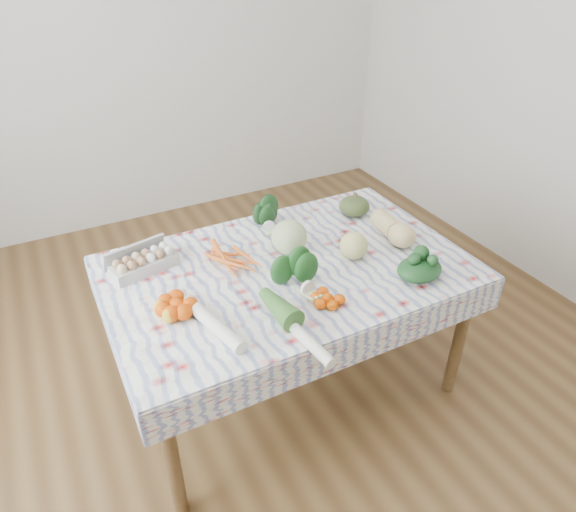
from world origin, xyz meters
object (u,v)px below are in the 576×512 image
object	(u,v)px
egg_carton	(144,263)
kabocha_squash	(354,206)
grapefruit	(354,246)
butternut_squash	(394,227)
cabbage	(289,237)
dining_table	(288,281)

from	to	relation	value
egg_carton	kabocha_squash	world-z (taller)	kabocha_squash
kabocha_squash	grapefruit	distance (m)	0.43
kabocha_squash	butternut_squash	world-z (taller)	butternut_squash
egg_carton	butternut_squash	size ratio (longest dim) A/B	1.06
kabocha_squash	cabbage	xyz separation A→B (m)	(-0.49, -0.18, 0.03)
dining_table	butternut_squash	size ratio (longest dim) A/B	5.61
kabocha_squash	cabbage	bearing A→B (deg)	-160.27
egg_carton	dining_table	bearing A→B (deg)	-37.84
kabocha_squash	butternut_squash	xyz separation A→B (m)	(0.04, -0.30, 0.01)
butternut_squash	grapefruit	size ratio (longest dim) A/B	2.15
dining_table	egg_carton	bearing A→B (deg)	155.39
dining_table	cabbage	distance (m)	0.21
butternut_squash	egg_carton	bearing A→B (deg)	172.20
egg_carton	grapefruit	world-z (taller)	grapefruit
egg_carton	kabocha_squash	bearing A→B (deg)	-12.87
cabbage	butternut_squash	xyz separation A→B (m)	(0.53, -0.12, -0.02)
grapefruit	kabocha_squash	bearing A→B (deg)	55.81
butternut_squash	dining_table	bearing A→B (deg)	-175.75
cabbage	butternut_squash	world-z (taller)	cabbage
butternut_squash	grapefruit	bearing A→B (deg)	-162.42
egg_carton	butternut_squash	xyz separation A→B (m)	(1.19, -0.29, 0.03)
dining_table	egg_carton	size ratio (longest dim) A/B	5.29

